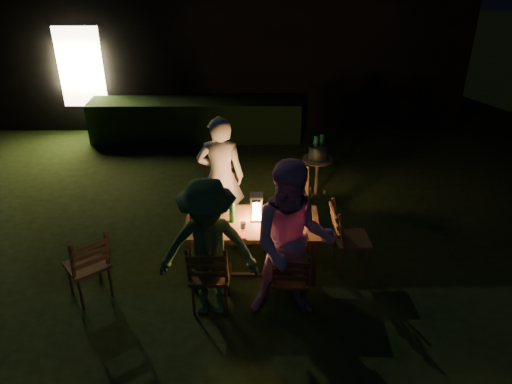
{
  "coord_description": "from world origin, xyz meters",
  "views": [
    {
      "loc": [
        0.65,
        -5.78,
        3.96
      ],
      "look_at": [
        0.68,
        -0.32,
        0.96
      ],
      "focal_mm": 35.0,
      "sensor_mm": 36.0,
      "label": 1
    }
  ],
  "objects_px": {
    "lantern": "(256,209)",
    "side_table": "(317,163)",
    "bottle_table": "(232,212)",
    "person_opp_left": "(208,250)",
    "ice_bucket": "(318,152)",
    "person_opp_right": "(292,243)",
    "chair_near_left": "(211,286)",
    "person_house_side": "(221,177)",
    "chair_end": "(349,249)",
    "chair_far_right": "(293,216)",
    "chair_far_left": "(222,214)",
    "bottle_bucket_b": "(321,148)",
    "chair_spare": "(90,276)",
    "bottle_bucket_a": "(315,150)",
    "dining_table": "(252,226)",
    "chair_near_right": "(290,289)"
  },
  "relations": [
    {
      "from": "person_opp_left",
      "to": "bottle_bucket_b",
      "type": "relative_size",
      "value": 5.24
    },
    {
      "from": "dining_table",
      "to": "person_opp_right",
      "type": "distance_m",
      "value": 0.99
    },
    {
      "from": "chair_near_right",
      "to": "person_house_side",
      "type": "relative_size",
      "value": 0.52
    },
    {
      "from": "chair_near_left",
      "to": "person_house_side",
      "type": "xyz_separation_m",
      "value": [
        0.04,
        1.59,
        0.57
      ]
    },
    {
      "from": "ice_bucket",
      "to": "bottle_bucket_b",
      "type": "distance_m",
      "value": 0.08
    },
    {
      "from": "chair_near_left",
      "to": "person_house_side",
      "type": "bearing_deg",
      "value": 91.56
    },
    {
      "from": "chair_near_left",
      "to": "chair_end",
      "type": "xyz_separation_m",
      "value": [
        1.7,
        0.72,
        -0.01
      ]
    },
    {
      "from": "ice_bucket",
      "to": "person_opp_left",
      "type": "bearing_deg",
      "value": -118.71
    },
    {
      "from": "person_opp_right",
      "to": "chair_end",
      "type": "bearing_deg",
      "value": 46.38
    },
    {
      "from": "chair_near_right",
      "to": "lantern",
      "type": "bearing_deg",
      "value": 118.83
    },
    {
      "from": "person_house_side",
      "to": "chair_far_left",
      "type": "bearing_deg",
      "value": 90.15
    },
    {
      "from": "person_house_side",
      "to": "side_table",
      "type": "bearing_deg",
      "value": -141.19
    },
    {
      "from": "bottle_bucket_a",
      "to": "chair_end",
      "type": "bearing_deg",
      "value": -82.81
    },
    {
      "from": "chair_near_left",
      "to": "chair_spare",
      "type": "height_order",
      "value": "chair_near_left"
    },
    {
      "from": "lantern",
      "to": "bottle_table",
      "type": "distance_m",
      "value": 0.3
    },
    {
      "from": "chair_near_right",
      "to": "dining_table",
      "type": "bearing_deg",
      "value": 123.13
    },
    {
      "from": "person_opp_left",
      "to": "ice_bucket",
      "type": "xyz_separation_m",
      "value": [
        1.51,
        2.75,
        -0.09
      ]
    },
    {
      "from": "person_opp_right",
      "to": "person_opp_left",
      "type": "bearing_deg",
      "value": 180.0
    },
    {
      "from": "person_house_side",
      "to": "chair_far_right",
      "type": "bearing_deg",
      "value": 177.17
    },
    {
      "from": "bottle_table",
      "to": "bottle_bucket_b",
      "type": "height_order",
      "value": "bottle_table"
    },
    {
      "from": "bottle_table",
      "to": "side_table",
      "type": "distance_m",
      "value": 2.34
    },
    {
      "from": "chair_far_right",
      "to": "chair_spare",
      "type": "distance_m",
      "value": 2.8
    },
    {
      "from": "dining_table",
      "to": "side_table",
      "type": "relative_size",
      "value": 2.6
    },
    {
      "from": "person_opp_right",
      "to": "dining_table",
      "type": "bearing_deg",
      "value": 118.76
    },
    {
      "from": "dining_table",
      "to": "bottle_bucket_b",
      "type": "height_order",
      "value": "bottle_bucket_b"
    },
    {
      "from": "chair_near_left",
      "to": "chair_spare",
      "type": "xyz_separation_m",
      "value": [
        -1.43,
        0.19,
        -0.01
      ]
    },
    {
      "from": "lantern",
      "to": "side_table",
      "type": "xyz_separation_m",
      "value": [
        0.98,
        1.9,
        -0.28
      ]
    },
    {
      "from": "lantern",
      "to": "bottle_bucket_a",
      "type": "relative_size",
      "value": 1.09
    },
    {
      "from": "chair_near_left",
      "to": "side_table",
      "type": "height_order",
      "value": "chair_near_left"
    },
    {
      "from": "side_table",
      "to": "bottle_bucket_b",
      "type": "distance_m",
      "value": 0.24
    },
    {
      "from": "chair_far_right",
      "to": "bottle_table",
      "type": "relative_size",
      "value": 3.56
    },
    {
      "from": "chair_far_left",
      "to": "chair_spare",
      "type": "bearing_deg",
      "value": 44.32
    },
    {
      "from": "chair_end",
      "to": "side_table",
      "type": "height_order",
      "value": "chair_end"
    },
    {
      "from": "side_table",
      "to": "person_opp_right",
      "type": "bearing_deg",
      "value": -102.34
    },
    {
      "from": "chair_far_left",
      "to": "person_house_side",
      "type": "height_order",
      "value": "person_house_side"
    },
    {
      "from": "dining_table",
      "to": "person_opp_left",
      "type": "height_order",
      "value": "person_opp_left"
    },
    {
      "from": "side_table",
      "to": "chair_far_left",
      "type": "bearing_deg",
      "value": -141.6
    },
    {
      "from": "person_house_side",
      "to": "person_opp_left",
      "type": "xyz_separation_m",
      "value": [
        -0.04,
        -1.64,
        -0.04
      ]
    },
    {
      "from": "lantern",
      "to": "person_opp_right",
      "type": "bearing_deg",
      "value": -66.87
    },
    {
      "from": "chair_far_right",
      "to": "person_opp_right",
      "type": "distance_m",
      "value": 1.72
    },
    {
      "from": "lantern",
      "to": "chair_end",
      "type": "bearing_deg",
      "value": -4.06
    },
    {
      "from": "person_opp_left",
      "to": "ice_bucket",
      "type": "distance_m",
      "value": 3.14
    },
    {
      "from": "person_opp_right",
      "to": "side_table",
      "type": "bearing_deg",
      "value": 79.22
    },
    {
      "from": "ice_bucket",
      "to": "bottle_bucket_a",
      "type": "xyz_separation_m",
      "value": [
        -0.05,
        -0.04,
        0.05
      ]
    },
    {
      "from": "person_opp_left",
      "to": "lantern",
      "type": "bearing_deg",
      "value": 60.11
    },
    {
      "from": "chair_end",
      "to": "person_opp_right",
      "type": "xyz_separation_m",
      "value": [
        -0.8,
        -0.8,
        0.65
      ]
    },
    {
      "from": "person_house_side",
      "to": "bottle_table",
      "type": "distance_m",
      "value": 0.85
    },
    {
      "from": "bottle_bucket_a",
      "to": "ice_bucket",
      "type": "bearing_deg",
      "value": 38.66
    },
    {
      "from": "person_opp_right",
      "to": "bottle_bucket_a",
      "type": "relative_size",
      "value": 5.88
    },
    {
      "from": "chair_far_left",
      "to": "lantern",
      "type": "bearing_deg",
      "value": 125.01
    }
  ]
}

